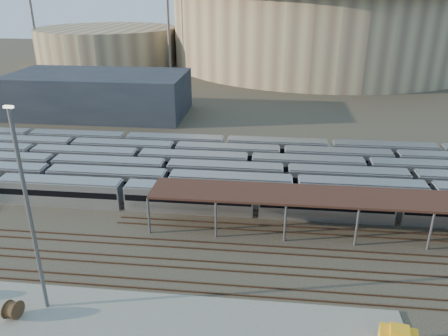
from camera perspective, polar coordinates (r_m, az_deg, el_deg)
ground at (r=54.94m, az=-1.83°, el=-9.63°), size 420.00×420.00×0.00m
apron at (r=44.21m, az=-11.56°, el=-19.35°), size 50.00×9.00×0.20m
subway_trains at (r=70.18m, az=2.72°, el=-0.45°), size 129.52×23.90×3.60m
inspection_shed at (r=57.59m, az=20.99°, el=-3.98°), size 60.30×6.00×5.30m
empty_tracks at (r=50.79m, az=-2.64°, el=-12.54°), size 170.00×9.62×0.18m
stadium at (r=187.24m, az=12.54°, el=18.27°), size 124.00×124.00×32.50m
secondary_arena at (r=189.51m, az=-14.88°, el=15.22°), size 56.00×56.00×14.00m
service_building at (r=111.94m, az=-15.99°, el=9.28°), size 42.00×20.00×10.00m
floodlight_0 at (r=160.44m, az=-7.35°, el=19.44°), size 4.00×1.00×38.40m
floodlight_1 at (r=189.84m, az=-23.86°, el=18.29°), size 4.00×1.00×38.40m
floodlight_3 at (r=206.78m, az=1.79°, el=20.30°), size 4.00×1.00×38.40m
cable_reel_west at (r=47.74m, az=-25.86°, el=-16.31°), size 1.33×1.96×1.80m
yard_light_pole at (r=42.98m, az=-24.05°, el=-5.64°), size 0.81×0.36×20.25m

